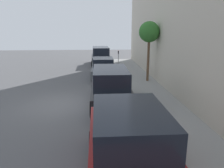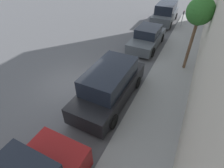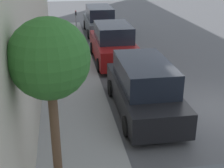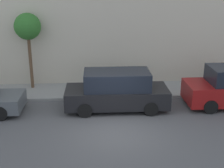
% 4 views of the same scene
% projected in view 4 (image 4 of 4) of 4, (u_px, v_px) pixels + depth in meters
% --- Properties ---
extents(ground_plane, '(60.00, 60.00, 0.00)m').
position_uv_depth(ground_plane, '(116.00, 131.00, 13.02)').
color(ground_plane, '#515154').
extents(sidewalk, '(2.46, 32.00, 0.15)m').
position_uv_depth(sidewalk, '(110.00, 90.00, 17.46)').
color(sidewalk, gray).
rests_on(sidewalk, ground_plane).
extents(parked_minivan_third, '(2.02, 4.92, 1.90)m').
position_uv_depth(parked_minivan_third, '(117.00, 91.00, 14.93)').
color(parked_minivan_third, black).
rests_on(parked_minivan_third, ground_plane).
extents(street_tree, '(1.43, 1.43, 4.17)m').
position_uv_depth(street_tree, '(28.00, 27.00, 16.64)').
color(street_tree, brown).
rests_on(street_tree, sidewalk).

